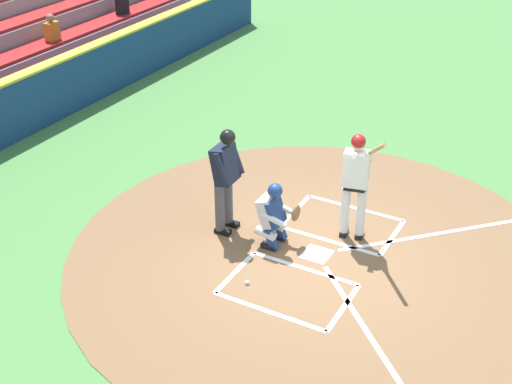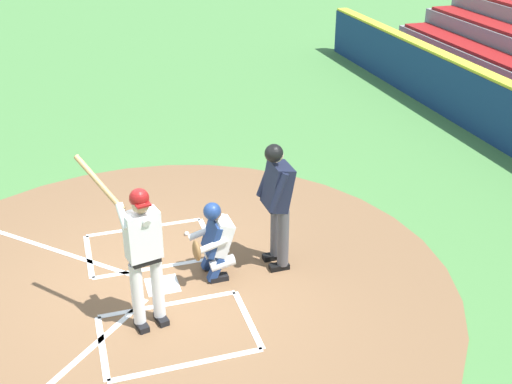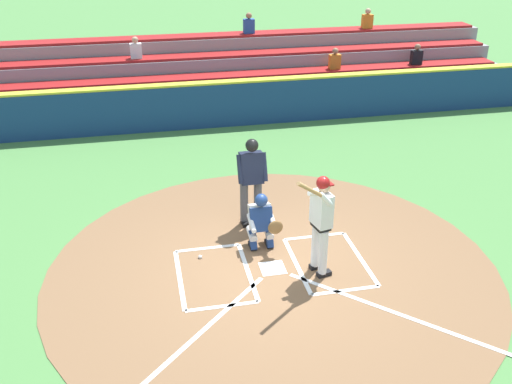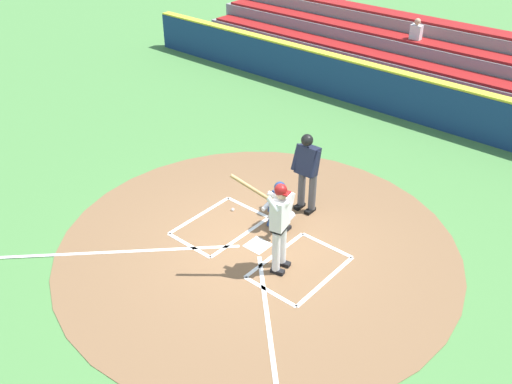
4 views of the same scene
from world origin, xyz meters
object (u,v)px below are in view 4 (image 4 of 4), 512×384
(catcher, at_px, (280,205))
(baseball, at_px, (233,210))
(batter, at_px, (279,221))
(plate_umpire, at_px, (307,167))

(catcher, xyz_separation_m, baseball, (1.19, 0.16, -0.55))
(batter, relative_size, plate_umpire, 1.14)
(batter, relative_size, baseball, 28.76)
(catcher, relative_size, plate_umpire, 0.61)
(baseball, bearing_deg, plate_umpire, -138.06)
(batter, distance_m, baseball, 2.41)
(batter, relative_size, catcher, 1.88)
(catcher, relative_size, baseball, 15.27)
(batter, bearing_deg, plate_umpire, -67.63)
(catcher, bearing_deg, batter, 126.99)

